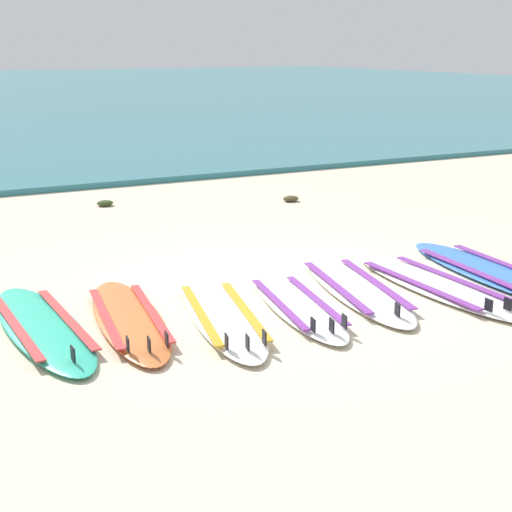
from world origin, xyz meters
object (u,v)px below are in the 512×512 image
Objects in this scene: surfboard_1 at (129,318)px; surfboard_3 at (298,305)px; surfboard_4 at (356,288)px; surfboard_6 at (493,272)px; surfboard_5 at (436,285)px; surfboard_2 at (223,316)px; surfboard_0 at (42,326)px.

surfboard_1 is 1.49m from surfboard_3.
surfboard_6 is (1.54, -0.22, -0.00)m from surfboard_4.
surfboard_4 is 0.99× the size of surfboard_5.
surfboard_2 is 1.46m from surfboard_4.
surfboard_1 is at bearing -11.88° from surfboard_0.
surfboard_2 and surfboard_4 have the same top height.
surfboard_6 is at bearing -1.85° from surfboard_2.
surfboard_3 is at bearing -166.55° from surfboard_4.
surfboard_1 is 2.20m from surfboard_4.
surfboard_3 is at bearing -4.39° from surfboard_2.
surfboard_3 is 0.77m from surfboard_4.
surfboard_0 is 0.71m from surfboard_1.
surfboard_6 is (3.74, -0.41, -0.00)m from surfboard_1.
surfboard_4 is (2.20, -0.18, -0.00)m from surfboard_1.
surfboard_0 is 1.51m from surfboard_2.
surfboard_0 is at bearing 172.90° from surfboard_6.
surfboard_0 is at bearing 162.43° from surfboard_2.
surfboard_6 is (0.79, 0.05, -0.00)m from surfboard_5.
surfboard_0 is 0.98× the size of surfboard_5.
surfboard_2 is 0.93× the size of surfboard_5.
surfboard_4 is (0.75, 0.18, -0.00)m from surfboard_3.
surfboard_5 is 0.91× the size of surfboard_6.
surfboard_3 is 2.29m from surfboard_6.
surfboard_1 is 2.98m from surfboard_5.
surfboard_0 is 1.05× the size of surfboard_2.
surfboard_4 is at bearing 4.87° from surfboard_2.
surfboard_3 is 0.85× the size of surfboard_5.
surfboard_2 is 3.00m from surfboard_6.
surfboard_0 is 0.99× the size of surfboard_4.
surfboard_0 and surfboard_2 have the same top height.
surfboard_4 is (1.46, 0.12, -0.00)m from surfboard_2.
surfboard_1 is at bearing 175.20° from surfboard_4.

